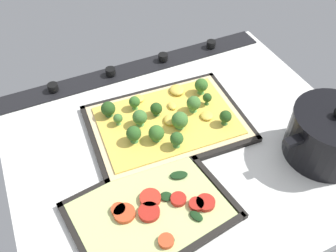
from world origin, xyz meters
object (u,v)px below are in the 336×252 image
object	(u,v)px
broccoli_pizza	(167,119)
baking_tray_back	(150,212)
veggie_pizza_back	(153,210)
baking_tray_front	(167,124)
cooking_pot	(329,135)

from	to	relation	value
broccoli_pizza	baking_tray_back	size ratio (longest dim) A/B	1.10
broccoli_pizza	veggie_pizza_back	xyz separation A→B (cm)	(12.77, 21.06, -0.96)
baking_tray_back	veggie_pizza_back	xyz separation A→B (cm)	(-0.46, 0.19, 0.75)
baking_tray_front	cooking_pot	size ratio (longest dim) A/B	1.58
baking_tray_back	veggie_pizza_back	size ratio (longest dim) A/B	1.09
baking_tray_back	cooking_pot	distance (cm)	42.41
baking_tray_back	cooking_pot	bearing A→B (deg)	177.26
baking_tray_front	baking_tray_back	distance (cm)	24.70
broccoli_pizza	cooking_pot	bearing A→B (deg)	141.49
broccoli_pizza	veggie_pizza_back	size ratio (longest dim) A/B	1.19
cooking_pot	veggie_pizza_back	bearing A→B (deg)	-2.51
broccoli_pizza	cooking_pot	xyz separation A→B (cm)	(-28.76, 22.88, 3.86)
baking_tray_front	veggie_pizza_back	distance (cm)	24.62
baking_tray_front	broccoli_pizza	bearing A→B (deg)	-39.94
broccoli_pizza	baking_tray_back	world-z (taller)	broccoli_pizza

